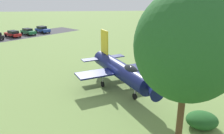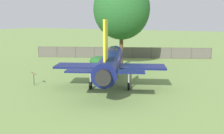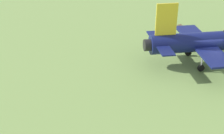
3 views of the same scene
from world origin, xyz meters
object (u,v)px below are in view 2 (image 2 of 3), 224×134
shrub_near_fence (99,61)px  info_plaque (34,75)px  shade_tree (122,9)px  display_jet (111,61)px

shrub_near_fence → info_plaque: bearing=175.4°
shrub_near_fence → shade_tree: bearing=-60.0°
display_jet → shrub_near_fence: size_ratio=4.95×
display_jet → shrub_near_fence: display_jet is taller
shrub_near_fence → info_plaque: 10.46m
shrub_near_fence → info_plaque: size_ratio=2.10×
display_jet → shrub_near_fence: (7.62, 5.19, -1.49)m
display_jet → shrub_near_fence: 9.34m
display_jet → shade_tree: bearing=-2.9°
shrub_near_fence → info_plaque: shrub_near_fence is taller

